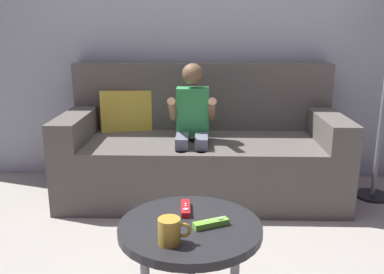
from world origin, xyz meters
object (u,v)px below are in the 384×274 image
person_seated_on_couch (192,126)px  game_remote_red_center (186,208)px  couch (200,151)px  coffee_mug (170,231)px  coffee_table (190,234)px  game_remote_lime_near_edge (211,223)px

person_seated_on_couch → game_remote_red_center: bearing=-90.0°
couch → person_seated_on_couch: (-0.05, -0.19, 0.23)m
couch → coffee_mug: 1.54m
coffee_table → coffee_mug: bearing=-113.4°
couch → game_remote_red_center: couch is taller
couch → person_seated_on_couch: 0.30m
coffee_table → game_remote_red_center: bearing=101.0°
couch → coffee_mug: size_ratio=16.20×
person_seated_on_couch → coffee_mug: person_seated_on_couch is taller
game_remote_lime_near_edge → couch: bearing=92.1°
person_seated_on_couch → game_remote_red_center: person_seated_on_couch is taller
game_remote_lime_near_edge → game_remote_red_center: bearing=127.8°
coffee_mug → couch: bearing=86.4°
game_remote_lime_near_edge → game_remote_red_center: (-0.10, 0.13, 0.00)m
person_seated_on_couch → game_remote_lime_near_edge: 1.22m
game_remote_red_center → coffee_mug: bearing=-99.2°
couch → game_remote_red_center: bearing=-92.4°
couch → coffee_table: 1.38m
coffee_table → person_seated_on_couch: bearing=91.1°
game_remote_lime_near_edge → game_remote_red_center: same height
couch → game_remote_lime_near_edge: (0.05, -1.40, 0.13)m
couch → game_remote_lime_near_edge: 1.40m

